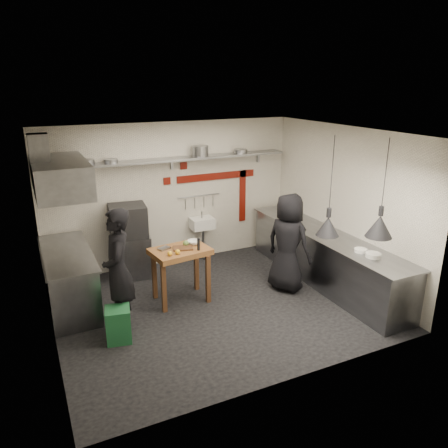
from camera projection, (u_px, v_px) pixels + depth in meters
name	position (u px, v px, depth m)	size (l,w,h in m)	color
floor	(217.00, 305.00, 7.19)	(5.00, 5.00, 0.00)	black
ceiling	(216.00, 133.00, 6.32)	(5.00, 5.00, 0.00)	beige
wall_back	(172.00, 194.00, 8.56)	(5.00, 0.04, 2.80)	silver
wall_front	(292.00, 277.00, 4.95)	(5.00, 0.04, 2.80)	silver
wall_left	(43.00, 250.00, 5.74)	(0.04, 4.20, 2.80)	silver
wall_right	(344.00, 206.00, 7.77)	(0.04, 4.20, 2.80)	silver
red_band_horiz	(217.00, 176.00, 8.84)	(1.70, 0.02, 0.14)	#611008
red_band_vert	(242.00, 196.00, 9.23)	(0.14, 0.02, 1.10)	#611008
red_tile_a	(184.00, 166.00, 8.47)	(0.14, 0.02, 0.14)	#611008
red_tile_b	(167.00, 181.00, 8.41)	(0.14, 0.02, 0.14)	#611008
back_shelf	(174.00, 159.00, 8.18)	(4.60, 0.34, 0.04)	slate
shelf_bracket_left	(67.00, 172.00, 7.57)	(0.04, 0.06, 0.24)	slate
shelf_bracket_mid	(171.00, 163.00, 8.34)	(0.04, 0.06, 0.24)	slate
shelf_bracket_right	(258.00, 156.00, 9.11)	(0.04, 0.06, 0.24)	slate
pan_far_left	(86.00, 162.00, 7.52)	(0.28, 0.28, 0.09)	slate
pan_mid_left	(111.00, 161.00, 7.69)	(0.25, 0.25, 0.07)	slate
stock_pot	(200.00, 151.00, 8.36)	(0.30, 0.30, 0.20)	slate
pan_right	(241.00, 151.00, 8.73)	(0.26, 0.26, 0.08)	slate
oven_stand	(133.00, 256.00, 8.18)	(0.65, 0.59, 0.80)	slate
combi_oven	(128.00, 221.00, 7.96)	(0.65, 0.61, 0.58)	black
oven_door	(131.00, 225.00, 7.73)	(0.48, 0.03, 0.46)	#611008
oven_glass	(131.00, 225.00, 7.74)	(0.32, 0.01, 0.34)	black
hand_sink	(202.00, 223.00, 8.82)	(0.46, 0.34, 0.22)	silver
sink_tap	(202.00, 215.00, 8.76)	(0.03, 0.03, 0.14)	slate
sink_drain	(203.00, 244.00, 8.92)	(0.06, 0.06, 0.66)	slate
utensil_rail	(199.00, 196.00, 8.77)	(0.02, 0.02, 0.90)	slate
counter_right	(324.00, 258.00, 7.92)	(0.70, 3.80, 0.90)	slate
counter_right_top	(326.00, 234.00, 7.78)	(0.76, 3.90, 0.03)	slate
plate_stack	(373.00, 255.00, 6.73)	(0.24, 0.24, 0.07)	silver
small_bowl_right	(361.00, 250.00, 6.94)	(0.20, 0.20, 0.05)	silver
counter_left	(69.00, 280.00, 7.08)	(0.70, 1.90, 0.90)	slate
counter_left_top	(66.00, 253.00, 6.94)	(0.76, 2.00, 0.03)	slate
extractor_hood	(60.00, 176.00, 6.57)	(0.78, 1.60, 0.50)	slate
hood_duct	(39.00, 151.00, 6.34)	(0.28, 0.28, 0.50)	slate
green_bin	(118.00, 324.00, 6.16)	(0.34, 0.34, 0.50)	#19562D
prep_table	(181.00, 275.00, 7.23)	(0.92, 0.64, 0.92)	brown
cutting_board	(183.00, 248.00, 7.10)	(0.32, 0.22, 0.03)	#4F2F1A
pepper_mill	(199.00, 244.00, 7.01)	(0.05, 0.05, 0.20)	black
lemon_a	(170.00, 253.00, 6.80)	(0.08, 0.08, 0.08)	gold
lemon_b	(178.00, 252.00, 6.87)	(0.08, 0.08, 0.08)	gold
veg_ball	(186.00, 243.00, 7.20)	(0.10, 0.10, 0.10)	#5D7C38
steel_tray	(164.00, 248.00, 7.07)	(0.19, 0.13, 0.03)	slate
bowl	(194.00, 242.00, 7.29)	(0.21, 0.21, 0.07)	silver
heat_lamp_near	(331.00, 187.00, 6.35)	(0.35, 0.35, 1.50)	black
heat_lamp_far	(384.00, 189.00, 6.05)	(0.38, 0.38, 1.42)	black
chef_left	(118.00, 270.00, 6.30)	(0.67, 0.44, 1.84)	black
chef_right	(288.00, 243.00, 7.52)	(0.85, 0.55, 1.73)	black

